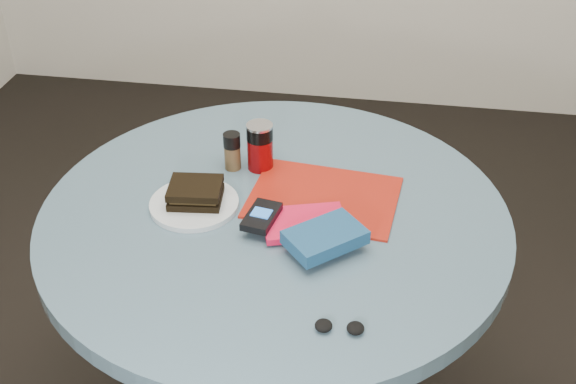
# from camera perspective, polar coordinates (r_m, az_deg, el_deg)

# --- Properties ---
(table) EXTENTS (1.00, 1.00, 0.75)m
(table) POSITION_cam_1_polar(r_m,az_deg,el_deg) (1.64, -1.04, -6.05)
(table) COLOR black
(table) RESTS_ON ground
(plate) EXTENTS (0.23, 0.23, 0.01)m
(plate) POSITION_cam_1_polar(r_m,az_deg,el_deg) (1.56, -7.42, -0.95)
(plate) COLOR silver
(plate) RESTS_ON table
(sandwich) EXTENTS (0.12, 0.11, 0.04)m
(sandwich) POSITION_cam_1_polar(r_m,az_deg,el_deg) (1.55, -7.32, -0.04)
(sandwich) COLOR black
(sandwich) RESTS_ON plate
(soda_can) EXTENTS (0.08, 0.08, 0.11)m
(soda_can) POSITION_cam_1_polar(r_m,az_deg,el_deg) (1.65, -2.23, 3.62)
(soda_can) COLOR #720508
(soda_can) RESTS_ON table
(pepper_grinder) EXTENTS (0.04, 0.04, 0.09)m
(pepper_grinder) POSITION_cam_1_polar(r_m,az_deg,el_deg) (1.65, -4.43, 3.26)
(pepper_grinder) COLOR #513C22
(pepper_grinder) RESTS_ON table
(magazine) EXTENTS (0.34, 0.27, 0.01)m
(magazine) POSITION_cam_1_polar(r_m,az_deg,el_deg) (1.57, 2.83, -0.42)
(magazine) COLOR maroon
(magazine) RESTS_ON table
(red_book) EXTENTS (0.19, 0.16, 0.01)m
(red_book) POSITION_cam_1_polar(r_m,az_deg,el_deg) (1.48, 1.31, -2.46)
(red_book) COLOR red
(red_book) RESTS_ON magazine
(novel) EXTENTS (0.18, 0.17, 0.03)m
(novel) POSITION_cam_1_polar(r_m,az_deg,el_deg) (1.41, 2.95, -3.59)
(novel) COLOR navy
(novel) RESTS_ON red_book
(mp3_player) EXTENTS (0.07, 0.11, 0.02)m
(mp3_player) POSITION_cam_1_polar(r_m,az_deg,el_deg) (1.47, -2.10, -1.93)
(mp3_player) COLOR black
(mp3_player) RESTS_ON red_book
(headphones) EXTENTS (0.09, 0.04, 0.02)m
(headphones) POSITION_cam_1_polar(r_m,az_deg,el_deg) (1.27, 4.09, -10.59)
(headphones) COLOR black
(headphones) RESTS_ON table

